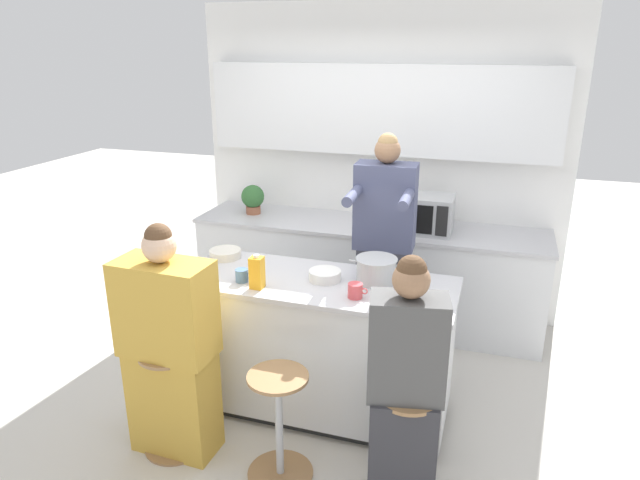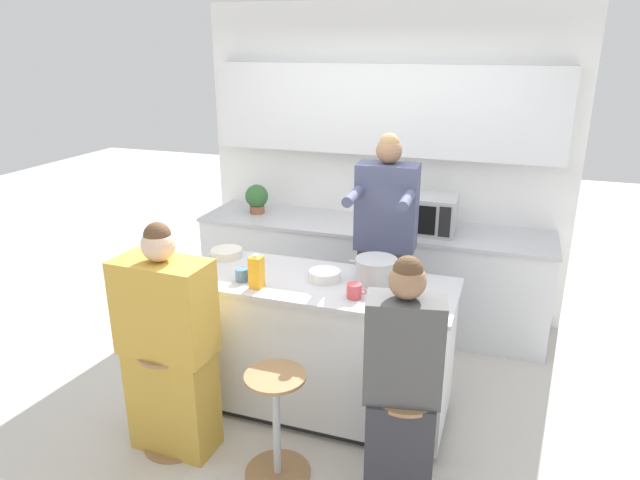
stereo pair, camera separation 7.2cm
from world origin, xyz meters
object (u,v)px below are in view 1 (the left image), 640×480
object	(u,v)px
person_wrapped_blanket	(169,350)
bar_stool_rightmost	(406,445)
fruit_bowl	(325,275)
potted_plant	(253,198)
bar_stool_center	(279,425)
person_cooking	(383,260)
kitchen_island	(317,345)
cooking_pot	(376,270)
juice_carton	(257,272)
banana_bunch	(390,304)
coffee_cup_near	(355,291)
bar_stool_leftmost	(172,399)
person_seated_near	(405,396)
microwave	(422,213)
coffee_cup_far	(242,275)

from	to	relation	value
person_wrapped_blanket	bar_stool_rightmost	bearing A→B (deg)	3.11
fruit_bowl	potted_plant	xyz separation A→B (m)	(-1.12, 1.38, 0.06)
bar_stool_center	potted_plant	distance (m)	2.45
person_cooking	kitchen_island	bearing A→B (deg)	-118.45
cooking_pot	juice_carton	bearing A→B (deg)	-154.99
person_cooking	person_wrapped_blanket	distance (m)	1.61
banana_bunch	cooking_pot	bearing A→B (deg)	115.06
coffee_cup_near	potted_plant	size ratio (longest dim) A/B	0.45
person_cooking	coffee_cup_near	size ratio (longest dim) A/B	14.95
bar_stool_center	coffee_cup_near	size ratio (longest dim) A/B	5.47
fruit_bowl	juice_carton	world-z (taller)	juice_carton
bar_stool_leftmost	potted_plant	bearing A→B (deg)	100.15
bar_stool_center	person_seated_near	bearing A→B (deg)	2.47
bar_stool_center	banana_bunch	size ratio (longest dim) A/B	4.45
person_seated_near	microwave	xyz separation A→B (m)	(-0.23, 2.01, 0.39)
bar_stool_leftmost	coffee_cup_far	size ratio (longest dim) A/B	5.87
microwave	potted_plant	xyz separation A→B (m)	(-1.53, 0.05, -0.01)
juice_carton	potted_plant	distance (m)	1.80
bar_stool_center	coffee_cup_far	world-z (taller)	coffee_cup_far
bar_stool_center	person_wrapped_blanket	size ratio (longest dim) A/B	0.45
bar_stool_leftmost	coffee_cup_near	world-z (taller)	coffee_cup_near
banana_bunch	potted_plant	xyz separation A→B (m)	(-1.59, 1.65, 0.07)
kitchen_island	coffee_cup_near	distance (m)	0.61
bar_stool_leftmost	bar_stool_center	xyz separation A→B (m)	(0.70, -0.03, 0.00)
fruit_bowl	banana_bunch	distance (m)	0.54
coffee_cup_near	bar_stool_center	bearing A→B (deg)	-120.12
bar_stool_leftmost	fruit_bowl	distance (m)	1.19
banana_bunch	potted_plant	distance (m)	2.29
kitchen_island	bar_stool_leftmost	distance (m)	0.97
kitchen_island	person_wrapped_blanket	bearing A→B (deg)	-136.76
fruit_bowl	bar_stool_center	bearing A→B (deg)	-93.63
bar_stool_center	fruit_bowl	world-z (taller)	fruit_bowl
kitchen_island	cooking_pot	bearing A→B (deg)	15.37
cooking_pot	person_wrapped_blanket	bearing A→B (deg)	-144.56
bar_stool_center	fruit_bowl	size ratio (longest dim) A/B	3.21
cooking_pot	coffee_cup_far	bearing A→B (deg)	-162.40
coffee_cup_near	microwave	size ratio (longest dim) A/B	0.24
person_cooking	person_seated_near	distance (m)	1.34
person_wrapped_blanket	coffee_cup_near	world-z (taller)	person_wrapped_blanket
microwave	potted_plant	size ratio (longest dim) A/B	1.90
banana_bunch	person_seated_near	bearing A→B (deg)	-67.57
bar_stool_rightmost	banana_bunch	size ratio (longest dim) A/B	4.45
fruit_bowl	potted_plant	world-z (taller)	potted_plant
kitchen_island	juice_carton	size ratio (longest dim) A/B	8.17
bar_stool_rightmost	fruit_bowl	world-z (taller)	fruit_bowl
bar_stool_rightmost	person_cooking	world-z (taller)	person_cooking
person_wrapped_blanket	fruit_bowl	xyz separation A→B (m)	(0.73, 0.68, 0.29)
potted_plant	banana_bunch	bearing A→B (deg)	-46.04
bar_stool_rightmost	person_cooking	distance (m)	1.41
bar_stool_rightmost	cooking_pot	distance (m)	1.06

